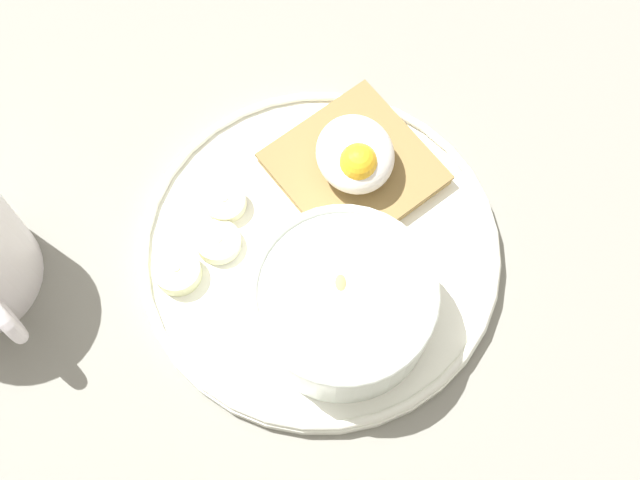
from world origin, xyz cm
name	(u,v)px	position (x,y,z in cm)	size (l,w,h in cm)	color
ground_plane	(320,261)	(0.00, 0.00, 1.00)	(120.00, 120.00, 2.00)	gray
plate	(320,252)	(0.00, 0.00, 2.80)	(25.16, 25.16, 1.60)	white
oatmeal_bowl	(338,305)	(-5.00, 0.35, 5.85)	(12.01, 12.01, 5.48)	white
toast_slice	(354,168)	(5.04, -4.11, 3.64)	(12.99, 12.99, 1.13)	olive
poached_egg	(356,155)	(4.87, -4.08, 6.01)	(5.99, 5.40, 4.07)	white
banana_slice_front	(218,242)	(2.54, 6.58, 3.49)	(3.65, 3.60, 1.08)	beige
banana_slice_left	(177,271)	(1.22, 9.79, 3.69)	(4.18, 4.17, 1.44)	beige
banana_slice_back	(225,202)	(5.27, 5.34, 3.66)	(4.01, 3.96, 1.47)	beige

